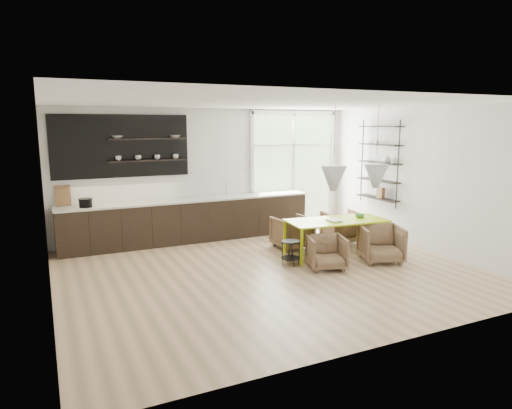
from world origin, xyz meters
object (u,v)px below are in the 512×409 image
object	(u,v)px
armchair_back_right	(342,227)
dining_table	(336,222)
armchair_front_left	(326,252)
wire_stool	(291,249)
armchair_back_left	(292,232)
armchair_front_right	(381,244)

from	to	relation	value
armchair_back_right	dining_table	bearing A→B (deg)	56.01
armchair_front_left	wire_stool	xyz separation A→B (m)	(-0.46, 0.47, -0.01)
wire_stool	armchair_back_right	bearing A→B (deg)	27.27
armchair_back_left	dining_table	bearing A→B (deg)	119.81
armchair_front_left	wire_stool	distance (m)	0.66
dining_table	armchair_front_left	world-z (taller)	dining_table
armchair_back_left	wire_stool	size ratio (longest dim) A/B	1.64
armchair_back_left	armchair_front_left	distance (m)	1.48
dining_table	armchair_front_left	size ratio (longest dim) A/B	3.09
armchair_front_left	armchair_front_right	bearing A→B (deg)	14.01
wire_stool	armchair_back_left	bearing A→B (deg)	59.26
armchair_back_left	armchair_front_left	xyz separation A→B (m)	(-0.14, -1.47, -0.03)
dining_table	armchair_front_right	xyz separation A→B (m)	(0.52, -0.71, -0.32)
dining_table	wire_stool	size ratio (longest dim) A/B	4.52
armchair_front_left	armchair_front_right	xyz separation A→B (m)	(1.17, -0.08, 0.05)
armchair_front_right	dining_table	bearing A→B (deg)	148.23
armchair_front_left	wire_stool	size ratio (longest dim) A/B	1.46
dining_table	armchair_front_right	bearing A→B (deg)	-48.33
dining_table	armchair_back_left	world-z (taller)	dining_table
dining_table	armchair_front_right	distance (m)	0.94
armchair_back_left	armchair_back_right	xyz separation A→B (m)	(1.20, -0.07, 0.01)
dining_table	armchair_back_right	size ratio (longest dim) A/B	2.67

